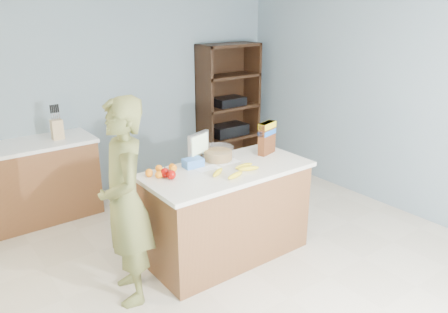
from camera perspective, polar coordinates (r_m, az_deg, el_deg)
floor at (r=4.19m, az=2.97°, el=-14.30°), size 4.50×5.00×0.02m
walls at (r=3.56m, az=3.43°, el=8.45°), size 4.52×5.02×2.51m
counter_peninsula at (r=4.19m, az=0.42°, el=-7.76°), size 1.56×0.76×0.90m
back_cabinet at (r=5.32m, az=-22.96°, el=-2.89°), size 1.24×0.62×0.90m
shelving_unit at (r=6.46m, az=0.33°, el=6.28°), size 0.90×0.40×1.80m
person at (r=3.53m, az=-12.75°, el=-5.92°), size 0.55×0.70×1.69m
knife_block at (r=5.17m, az=-20.97°, el=3.40°), size 0.12×0.10×0.31m
envelopes at (r=4.06m, az=-0.76°, el=-1.15°), size 0.47×0.13×0.00m
bananas at (r=3.88m, az=1.63°, el=-1.82°), size 0.48×0.27×0.04m
apples at (r=3.78m, az=-7.32°, el=-2.25°), size 0.10×0.15×0.08m
oranges at (r=3.87m, az=-8.07°, el=-1.91°), size 0.30×0.20×0.06m
blue_carton at (r=4.02m, az=-4.07°, el=-0.82°), size 0.19×0.13×0.08m
salad_bowl at (r=4.19m, az=-0.78°, el=0.33°), size 0.30×0.30×0.13m
tv at (r=4.13m, az=-3.34°, el=1.48°), size 0.28×0.12×0.28m
cereal_box at (r=4.34m, az=5.64°, el=2.73°), size 0.23×0.14×0.32m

